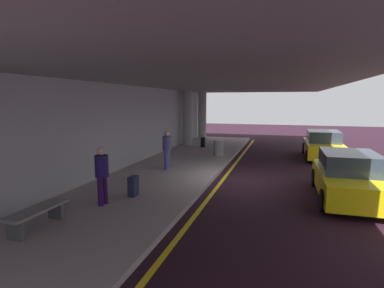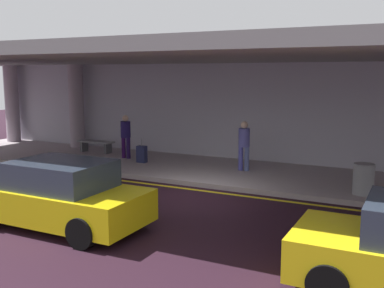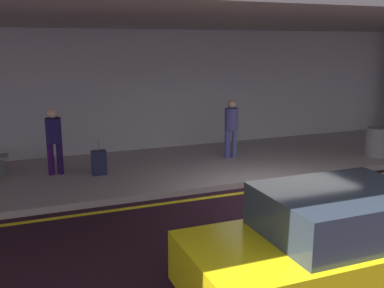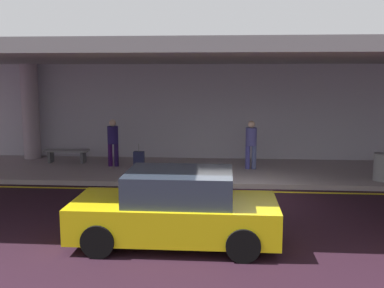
# 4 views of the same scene
# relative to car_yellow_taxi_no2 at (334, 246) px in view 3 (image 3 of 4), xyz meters

# --- Properties ---
(ground_plane) EXTENTS (60.00, 60.00, 0.00)m
(ground_plane) POSITION_rel_car_yellow_taxi_no2_xyz_m (1.41, 3.57, -0.71)
(ground_plane) COLOR black
(sidewalk) EXTENTS (26.00, 4.20, 0.15)m
(sidewalk) POSITION_rel_car_yellow_taxi_no2_xyz_m (1.41, 6.67, -0.64)
(sidewalk) COLOR #9F9296
(sidewalk) RESTS_ON ground
(lane_stripe_yellow) EXTENTS (26.00, 0.14, 0.01)m
(lane_stripe_yellow) POSITION_rel_car_yellow_taxi_no2_xyz_m (1.41, 4.26, -0.71)
(lane_stripe_yellow) COLOR yellow
(lane_stripe_yellow) RESTS_ON ground
(ceiling_overhang) EXTENTS (28.00, 13.20, 0.30)m
(ceiling_overhang) POSITION_rel_car_yellow_taxi_no2_xyz_m (1.41, 6.17, 3.24)
(ceiling_overhang) COLOR gray
(ceiling_overhang) RESTS_ON support_column_far_left
(terminal_back_wall) EXTENTS (26.00, 0.30, 3.80)m
(terminal_back_wall) POSITION_rel_car_yellow_taxi_no2_xyz_m (1.41, 8.92, 1.19)
(terminal_back_wall) COLOR #ADA9B8
(terminal_back_wall) RESTS_ON ground
(car_yellow_taxi_no2) EXTENTS (4.10, 1.92, 1.50)m
(car_yellow_taxi_no2) POSITION_rel_car_yellow_taxi_no2_xyz_m (0.00, 0.00, 0.00)
(car_yellow_taxi_no2) COLOR yellow
(car_yellow_taxi_no2) RESTS_ON ground
(traveler_with_luggage) EXTENTS (0.38, 0.38, 1.68)m
(traveler_with_luggage) POSITION_rel_car_yellow_taxi_no2_xyz_m (-3.03, 6.92, 0.40)
(traveler_with_luggage) COLOR #2D0C48
(traveler_with_luggage) RESTS_ON sidewalk
(person_waiting_for_ride) EXTENTS (0.38, 0.38, 1.68)m
(person_waiting_for_ride) POSITION_rel_car_yellow_taxi_no2_xyz_m (1.85, 6.83, 0.40)
(person_waiting_for_ride) COLOR #47459B
(person_waiting_for_ride) RESTS_ON sidewalk
(suitcase_upright_secondary) EXTENTS (0.36, 0.22, 0.90)m
(suitcase_upright_secondary) POSITION_rel_car_yellow_taxi_no2_xyz_m (-2.02, 6.47, -0.25)
(suitcase_upright_secondary) COLOR #1E2244
(suitcase_upright_secondary) RESTS_ON sidewalk
(trash_bin_steel) EXTENTS (0.56, 0.56, 0.85)m
(trash_bin_steel) POSITION_rel_car_yellow_taxi_no2_xyz_m (5.83, 5.37, -0.14)
(trash_bin_steel) COLOR gray
(trash_bin_steel) RESTS_ON sidewalk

